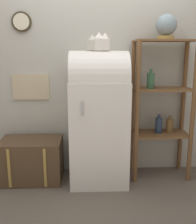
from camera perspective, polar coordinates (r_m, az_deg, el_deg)
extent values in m
plane|color=#60564C|center=(2.96, 0.35, -16.63)|extent=(12.00, 12.00, 0.00)
cube|color=#B7B7AD|center=(3.16, -0.07, 10.85)|extent=(7.00, 0.05, 2.70)
cylinder|color=#382D1E|center=(3.22, -16.31, 18.34)|extent=(0.22, 0.03, 0.22)
cylinder|color=beige|center=(3.20, -16.39, 18.37)|extent=(0.18, 0.01, 0.18)
cube|color=#C6B793|center=(3.22, -14.41, 5.32)|extent=(0.43, 0.02, 0.30)
cube|color=white|center=(2.97, 0.15, -4.38)|extent=(0.64, 0.59, 1.16)
cylinder|color=white|center=(2.85, 0.16, 7.58)|extent=(0.62, 0.56, 0.56)
cylinder|color=#B7B7BC|center=(2.58, -3.44, 0.67)|extent=(0.02, 0.02, 0.15)
cube|color=brown|center=(3.18, -14.26, -10.06)|extent=(0.70, 0.45, 0.48)
cube|color=#AD8942|center=(3.03, -18.79, -11.60)|extent=(0.03, 0.01, 0.44)
cube|color=#AD8942|center=(2.94, -11.47, -11.88)|extent=(0.03, 0.01, 0.44)
cylinder|color=brown|center=(2.89, 8.47, -0.52)|extent=(0.05, 0.05, 1.60)
cylinder|color=brown|center=(3.07, 19.95, -0.39)|extent=(0.05, 0.05, 1.60)
cylinder|color=brown|center=(3.20, 7.44, 0.79)|extent=(0.05, 0.05, 1.60)
cylinder|color=brown|center=(3.36, 17.96, 0.84)|extent=(0.05, 0.05, 1.60)
cube|color=brown|center=(3.19, 13.31, -4.64)|extent=(0.65, 0.35, 0.02)
cube|color=brown|center=(3.07, 13.81, 4.87)|extent=(0.65, 0.35, 0.02)
cube|color=brown|center=(3.05, 14.36, 14.82)|extent=(0.65, 0.35, 0.02)
cylinder|color=brown|center=(3.22, 15.30, -2.89)|extent=(0.09, 0.09, 0.16)
cylinder|color=brown|center=(3.20, 15.40, -1.19)|extent=(0.04, 0.04, 0.04)
cylinder|color=#23334C|center=(3.17, 13.05, -2.84)|extent=(0.08, 0.08, 0.18)
cylinder|color=#23334C|center=(3.14, 13.15, -0.89)|extent=(0.03, 0.03, 0.04)
cylinder|color=#335B3D|center=(3.00, 11.37, 6.68)|extent=(0.08, 0.08, 0.17)
cylinder|color=#335B3D|center=(2.99, 11.46, 8.75)|extent=(0.03, 0.03, 0.04)
cylinder|color=#AD8942|center=(3.04, 14.50, 15.38)|extent=(0.18, 0.18, 0.04)
sphere|color=#7F939E|center=(3.05, 14.65, 17.88)|extent=(0.23, 0.23, 0.23)
cylinder|color=beige|center=(2.83, -1.27, 14.29)|extent=(0.10, 0.10, 0.11)
cone|color=beige|center=(2.84, -1.27, 15.97)|extent=(0.09, 0.09, 0.06)
cylinder|color=white|center=(2.83, 0.24, 14.44)|extent=(0.12, 0.12, 0.12)
cone|color=white|center=(2.84, 0.24, 16.34)|extent=(0.10, 0.10, 0.07)
cylinder|color=white|center=(2.83, 1.50, 14.41)|extent=(0.11, 0.11, 0.12)
cone|color=white|center=(2.84, 1.51, 16.27)|extent=(0.09, 0.09, 0.06)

